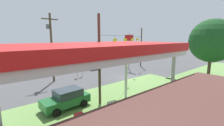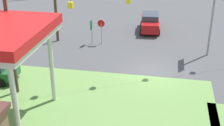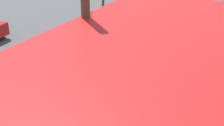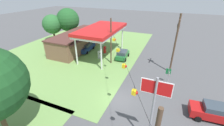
% 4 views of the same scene
% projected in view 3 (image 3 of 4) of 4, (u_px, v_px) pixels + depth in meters
% --- Properties ---
extents(ground_plane, '(160.00, 160.00, 0.00)m').
position_uv_depth(ground_plane, '(100.00, 60.00, 20.18)').
color(ground_plane, '#4C4C4F').
extents(gas_station_canopy, '(12.06, 6.39, 5.89)m').
position_uv_depth(gas_station_canopy, '(159.00, 105.00, 5.33)').
color(gas_station_canopy, silver).
rests_on(gas_station_canopy, ground).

